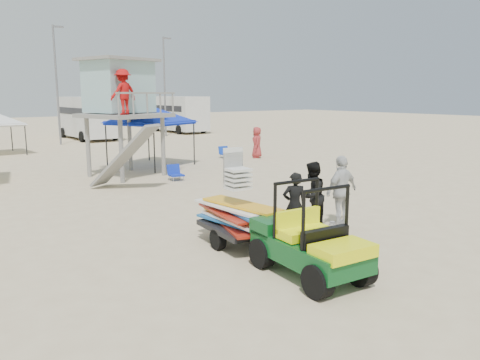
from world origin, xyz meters
TOP-DOWN VIEW (x-y plane):
  - ground at (0.00, 0.00)m, footprint 140.00×140.00m
  - utility_cart at (-0.37, -0.37)m, footprint 1.39×2.46m
  - surf_trailer at (-0.37, 1.96)m, footprint 1.39×2.33m
  - man_left at (1.15, 1.66)m, footprint 0.70×0.63m
  - man_mid at (2.00, 1.91)m, footprint 1.05×0.95m
  - man_right at (2.85, 1.66)m, footprint 1.11×0.48m
  - lifeguard_tower at (1.37, 12.42)m, footprint 3.68×3.68m
  - canopy_blue at (3.59, 14.23)m, footprint 4.06×4.06m
  - beach_chair_b at (2.62, 10.21)m, footprint 0.60×0.64m
  - beach_chair_c at (8.13, 14.52)m, footprint 0.63×0.68m
  - rv_mid_right at (6.00, 29.99)m, footprint 2.64×7.00m
  - rv_far_right at (15.00, 31.49)m, footprint 2.64×6.60m
  - light_pole_left at (3.00, 27.00)m, footprint 0.14×0.14m
  - light_pole_right at (12.00, 28.50)m, footprint 0.14×0.14m

SIDE VIEW (x-z plane):
  - ground at x=0.00m, z-range 0.00..0.00m
  - beach_chair_b at x=2.62m, z-range -0.01..0.63m
  - beach_chair_c at x=8.13m, z-range -0.01..0.63m
  - man_left at x=1.15m, z-range 0.00..1.62m
  - surf_trailer at x=-0.37m, z-range -0.18..1.82m
  - utility_cart at x=-0.37m, z-range -0.06..1.73m
  - man_mid at x=2.00m, z-range 0.00..1.76m
  - man_right at x=2.85m, z-range 0.00..1.88m
  - rv_far_right at x=15.00m, z-range 0.17..3.42m
  - rv_mid_right at x=6.00m, z-range 0.17..3.42m
  - canopy_blue at x=3.59m, z-range 1.11..4.43m
  - lifeguard_tower at x=1.37m, z-range 1.18..5.98m
  - light_pole_left at x=3.00m, z-range 0.00..8.00m
  - light_pole_right at x=12.00m, z-range 0.00..8.00m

